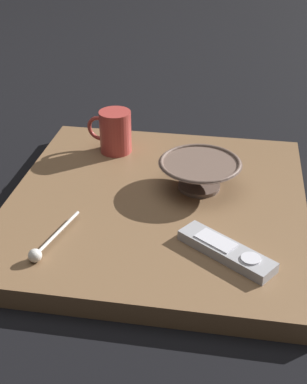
# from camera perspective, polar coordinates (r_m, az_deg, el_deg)

# --- Properties ---
(ground_plane) EXTENTS (6.00, 6.00, 0.00)m
(ground_plane) POSITION_cam_1_polar(r_m,az_deg,el_deg) (1.07, 0.36, -2.47)
(ground_plane) COLOR black
(table) EXTENTS (0.61, 0.58, 0.04)m
(table) POSITION_cam_1_polar(r_m,az_deg,el_deg) (1.06, 0.36, -1.58)
(table) COLOR brown
(table) RESTS_ON ground
(cereal_bowl) EXTENTS (0.17, 0.17, 0.06)m
(cereal_bowl) POSITION_cam_1_polar(r_m,az_deg,el_deg) (1.07, 5.00, 2.08)
(cereal_bowl) COLOR brown
(cereal_bowl) RESTS_ON table
(coffee_mug) EXTENTS (0.07, 0.11, 0.10)m
(coffee_mug) POSITION_cam_1_polar(r_m,az_deg,el_deg) (1.21, -4.22, 6.51)
(coffee_mug) COLOR #A53833
(coffee_mug) RESTS_ON table
(teaspoon) EXTENTS (0.15, 0.05, 0.02)m
(teaspoon) POSITION_cam_1_polar(r_m,az_deg,el_deg) (0.92, -11.93, -5.98)
(teaspoon) COLOR silver
(teaspoon) RESTS_ON table
(tv_remote_near) EXTENTS (0.14, 0.17, 0.02)m
(tv_remote_near) POSITION_cam_1_polar(r_m,az_deg,el_deg) (0.90, 7.83, -6.27)
(tv_remote_near) COLOR #9E9EA3
(tv_remote_near) RESTS_ON table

